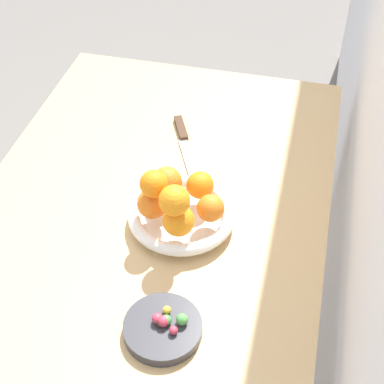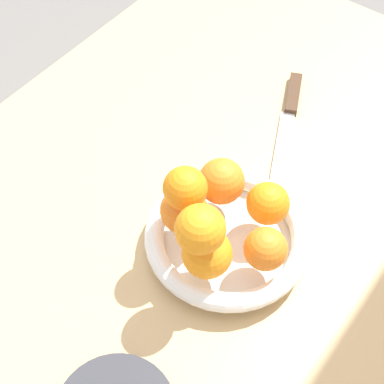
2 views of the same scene
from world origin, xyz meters
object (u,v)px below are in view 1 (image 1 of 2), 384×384
candy_ball_5 (157,319)px  candy_ball_3 (163,321)px  candy_ball_4 (161,323)px  fruit_bowl (182,216)px  candy_ball_2 (166,320)px  orange_0 (153,203)px  orange_2 (211,208)px  knife (184,144)px  orange_1 (178,221)px  dining_table (154,228)px  candy_ball_0 (182,319)px  candy_ball_1 (173,330)px  orange_6 (174,201)px  candy_dish (163,329)px  candy_ball_6 (167,310)px  orange_3 (200,184)px  orange_5 (154,184)px  orange_4 (167,182)px

candy_ball_5 → candy_ball_3: bearing=73.8°
candy_ball_4 → fruit_bowl: bearing=-173.7°
candy_ball_2 → orange_0: bearing=-158.8°
orange_2 → knife: size_ratio=0.23×
orange_1 → dining_table: bearing=-141.5°
orange_1 → orange_2: bearing=134.1°
orange_1 → candy_ball_0: size_ratio=2.95×
orange_1 → candy_ball_1: bearing=11.9°
orange_6 → knife: (-0.32, -0.06, -0.13)m
orange_6 → dining_table: bearing=-145.1°
candy_ball_3 → candy_ball_5: bearing=-106.2°
orange_0 → candy_ball_2: 0.25m
candy_dish → dining_table: bearing=-160.6°
dining_table → candy_ball_4: bearing=18.9°
orange_2 → candy_ball_0: orange_2 is taller
fruit_bowl → candy_ball_1: fruit_bowl is taller
dining_table → candy_ball_1: bearing=22.3°
dining_table → candy_ball_1: (0.33, 0.13, 0.12)m
fruit_bowl → orange_0: orange_0 is taller
dining_table → candy_ball_5: size_ratio=56.08×
knife → fruit_bowl: bearing=12.8°
dining_table → orange_2: orange_2 is taller
dining_table → fruit_bowl: bearing=57.6°
candy_ball_0 → candy_ball_2: bearing=-76.3°
candy_ball_1 → candy_ball_2: (-0.02, -0.02, 0.00)m
candy_dish → candy_ball_6: candy_ball_6 is taller
candy_dish → orange_3: bearing=-179.1°
candy_dish → orange_3: orange_3 is taller
orange_2 → fruit_bowl: bearing=-99.0°
fruit_bowl → candy_ball_3: size_ratio=11.00×
candy_ball_2 → candy_ball_4: (0.01, -0.01, -0.00)m
orange_5 → orange_6: orange_6 is taller
orange_1 → candy_ball_4: bearing=5.5°
dining_table → orange_6: size_ratio=18.26×
candy_ball_4 → candy_ball_6: same height
fruit_bowl → candy_ball_1: size_ratio=14.48×
candy_ball_3 → candy_ball_6: (-0.03, -0.00, -0.00)m
orange_3 → orange_5: (0.09, -0.07, 0.06)m
candy_ball_2 → candy_ball_4: candy_ball_2 is taller
orange_2 → orange_4: (-0.05, -0.10, 0.00)m
candy_ball_1 → knife: 0.54m
orange_6 → candy_ball_2: orange_6 is taller
orange_5 → orange_6: (0.04, 0.05, 0.00)m
orange_6 → candy_ball_2: bearing=9.9°
candy_ball_0 → candy_ball_3: size_ratio=1.06×
orange_0 → knife: (-0.28, -0.00, -0.07)m
candy_ball_3 → fruit_bowl: bearing=-172.7°
orange_6 → candy_ball_3: orange_6 is taller
candy_ball_3 → candy_ball_6: 0.03m
orange_6 → candy_ball_2: 0.22m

